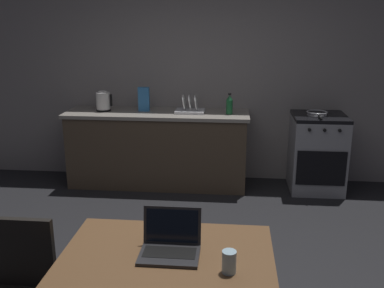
# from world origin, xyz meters

# --- Properties ---
(ground_plane) EXTENTS (12.00, 12.00, 0.00)m
(ground_plane) POSITION_xyz_m (0.00, 0.00, 0.00)
(ground_plane) COLOR black
(back_wall) EXTENTS (6.40, 0.10, 2.65)m
(back_wall) POSITION_xyz_m (0.30, 2.37, 1.32)
(back_wall) COLOR gray
(back_wall) RESTS_ON ground_plane
(kitchen_counter) EXTENTS (2.16, 0.64, 0.90)m
(kitchen_counter) POSITION_xyz_m (-0.55, 2.02, 0.45)
(kitchen_counter) COLOR #4C3D2D
(kitchen_counter) RESTS_ON ground_plane
(stove_oven) EXTENTS (0.60, 0.62, 0.90)m
(stove_oven) POSITION_xyz_m (1.33, 2.02, 0.45)
(stove_oven) COLOR gray
(stove_oven) RESTS_ON ground_plane
(dining_table) EXTENTS (1.14, 0.81, 0.74)m
(dining_table) POSITION_xyz_m (-0.00, -0.93, 0.66)
(dining_table) COLOR brown
(dining_table) RESTS_ON ground_plane
(chair) EXTENTS (0.40, 0.40, 0.88)m
(chair) POSITION_xyz_m (-0.85, -0.95, 0.51)
(chair) COLOR black
(chair) RESTS_ON ground_plane
(laptop) EXTENTS (0.32, 0.26, 0.23)m
(laptop) POSITION_xyz_m (0.02, -0.90, 0.79)
(laptop) COLOR #232326
(laptop) RESTS_ON dining_table
(electric_kettle) EXTENTS (0.19, 0.17, 0.24)m
(electric_kettle) POSITION_xyz_m (-1.20, 2.02, 1.01)
(electric_kettle) COLOR black
(electric_kettle) RESTS_ON kitchen_counter
(bottle) EXTENTS (0.08, 0.08, 0.24)m
(bottle) POSITION_xyz_m (0.29, 1.97, 1.02)
(bottle) COLOR #19592D
(bottle) RESTS_ON kitchen_counter
(frying_pan) EXTENTS (0.24, 0.41, 0.05)m
(frying_pan) POSITION_xyz_m (1.29, 1.99, 0.93)
(frying_pan) COLOR gray
(frying_pan) RESTS_ON stove_oven
(drinking_glass) EXTENTS (0.07, 0.07, 0.12)m
(drinking_glass) POSITION_xyz_m (0.33, -1.05, 0.80)
(drinking_glass) COLOR #99B7C6
(drinking_glass) RESTS_ON dining_table
(cereal_box) EXTENTS (0.13, 0.05, 0.29)m
(cereal_box) POSITION_xyz_m (-0.71, 2.04, 1.04)
(cereal_box) COLOR #3372B2
(cereal_box) RESTS_ON kitchen_counter
(dish_rack) EXTENTS (0.34, 0.26, 0.21)m
(dish_rack) POSITION_xyz_m (-0.16, 2.02, 0.95)
(dish_rack) COLOR silver
(dish_rack) RESTS_ON kitchen_counter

